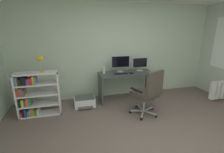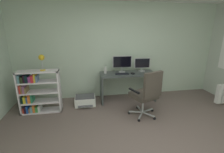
{
  "view_description": "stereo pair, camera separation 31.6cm",
  "coord_description": "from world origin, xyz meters",
  "px_view_note": "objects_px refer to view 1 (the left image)",
  "views": [
    {
      "loc": [
        -1.23,
        -1.9,
        1.86
      ],
      "look_at": [
        -0.31,
        1.64,
        0.77
      ],
      "focal_mm": 25.85,
      "sensor_mm": 36.0,
      "label": 1
    },
    {
      "loc": [
        -0.92,
        -1.97,
        1.86
      ],
      "look_at": [
        -0.31,
        1.64,
        0.77
      ],
      "focal_mm": 25.85,
      "sensor_mm": 36.0,
      "label": 2
    }
  ],
  "objects_px": {
    "keyboard": "(121,74)",
    "printer": "(85,101)",
    "computer_mouse": "(131,73)",
    "monitor_secondary": "(140,63)",
    "radiator": "(223,89)",
    "office_chair": "(148,91)",
    "bookshelf": "(34,95)",
    "desk": "(126,80)",
    "desktop_speaker": "(104,70)",
    "desk_lamp": "(40,60)",
    "monitor_main": "(120,62)"
  },
  "relations": [
    {
      "from": "keyboard",
      "to": "printer",
      "type": "bearing_deg",
      "value": -173.48
    },
    {
      "from": "computer_mouse",
      "to": "monitor_secondary",
      "type": "bearing_deg",
      "value": 19.85
    },
    {
      "from": "printer",
      "to": "radiator",
      "type": "relative_size",
      "value": 0.63
    },
    {
      "from": "office_chair",
      "to": "bookshelf",
      "type": "bearing_deg",
      "value": 164.91
    },
    {
      "from": "monitor_secondary",
      "to": "keyboard",
      "type": "distance_m",
      "value": 0.66
    },
    {
      "from": "desk",
      "to": "desktop_speaker",
      "type": "relative_size",
      "value": 8.43
    },
    {
      "from": "desk",
      "to": "office_chair",
      "type": "height_order",
      "value": "office_chair"
    },
    {
      "from": "office_chair",
      "to": "printer",
      "type": "xyz_separation_m",
      "value": [
        -1.29,
        0.81,
        -0.46
      ]
    },
    {
      "from": "desk",
      "to": "office_chair",
      "type": "xyz_separation_m",
      "value": [
        0.16,
        -0.94,
        0.03
      ]
    },
    {
      "from": "keyboard",
      "to": "desktop_speaker",
      "type": "bearing_deg",
      "value": 162.08
    },
    {
      "from": "desktop_speaker",
      "to": "monitor_secondary",
      "type": "bearing_deg",
      "value": 2.72
    },
    {
      "from": "printer",
      "to": "desktop_speaker",
      "type": "bearing_deg",
      "value": 21.2
    },
    {
      "from": "desk_lamp",
      "to": "radiator",
      "type": "bearing_deg",
      "value": -5.16
    },
    {
      "from": "desk_lamp",
      "to": "desk",
      "type": "bearing_deg",
      "value": 8.53
    },
    {
      "from": "computer_mouse",
      "to": "desktop_speaker",
      "type": "bearing_deg",
      "value": 148.93
    },
    {
      "from": "computer_mouse",
      "to": "radiator",
      "type": "height_order",
      "value": "computer_mouse"
    },
    {
      "from": "desk",
      "to": "keyboard",
      "type": "height_order",
      "value": "keyboard"
    },
    {
      "from": "keyboard",
      "to": "printer",
      "type": "xyz_separation_m",
      "value": [
        -0.95,
        -0.05,
        -0.64
      ]
    },
    {
      "from": "monitor_main",
      "to": "desktop_speaker",
      "type": "xyz_separation_m",
      "value": [
        -0.45,
        -0.05,
        -0.17
      ]
    },
    {
      "from": "desktop_speaker",
      "to": "bookshelf",
      "type": "bearing_deg",
      "value": -166.93
    },
    {
      "from": "desk",
      "to": "desktop_speaker",
      "type": "distance_m",
      "value": 0.66
    },
    {
      "from": "desktop_speaker",
      "to": "keyboard",
      "type": "bearing_deg",
      "value": -21.17
    },
    {
      "from": "monitor_secondary",
      "to": "computer_mouse",
      "type": "relative_size",
      "value": 4.23
    },
    {
      "from": "monitor_main",
      "to": "bookshelf",
      "type": "relative_size",
      "value": 0.51
    },
    {
      "from": "keyboard",
      "to": "computer_mouse",
      "type": "distance_m",
      "value": 0.28
    },
    {
      "from": "radiator",
      "to": "office_chair",
      "type": "bearing_deg",
      "value": -174.23
    },
    {
      "from": "keyboard",
      "to": "bookshelf",
      "type": "distance_m",
      "value": 2.06
    },
    {
      "from": "desk",
      "to": "desk_lamp",
      "type": "bearing_deg",
      "value": -171.47
    },
    {
      "from": "printer",
      "to": "computer_mouse",
      "type": "bearing_deg",
      "value": 1.23
    },
    {
      "from": "monitor_main",
      "to": "computer_mouse",
      "type": "bearing_deg",
      "value": -45.81
    },
    {
      "from": "bookshelf",
      "to": "desk_lamp",
      "type": "distance_m",
      "value": 0.79
    },
    {
      "from": "monitor_main",
      "to": "computer_mouse",
      "type": "height_order",
      "value": "monitor_main"
    },
    {
      "from": "computer_mouse",
      "to": "keyboard",
      "type": "bearing_deg",
      "value": 158.32
    },
    {
      "from": "office_chair",
      "to": "bookshelf",
      "type": "relative_size",
      "value": 1.08
    },
    {
      "from": "desk_lamp",
      "to": "radiator",
      "type": "xyz_separation_m",
      "value": [
        4.49,
        -0.4,
        -0.94
      ]
    },
    {
      "from": "monitor_main",
      "to": "desk_lamp",
      "type": "relative_size",
      "value": 1.44
    },
    {
      "from": "keyboard",
      "to": "radiator",
      "type": "relative_size",
      "value": 0.43
    },
    {
      "from": "desktop_speaker",
      "to": "desk_lamp",
      "type": "distance_m",
      "value": 1.52
    },
    {
      "from": "computer_mouse",
      "to": "office_chair",
      "type": "height_order",
      "value": "office_chair"
    },
    {
      "from": "desk_lamp",
      "to": "printer",
      "type": "relative_size",
      "value": 0.69
    },
    {
      "from": "printer",
      "to": "bookshelf",
      "type": "bearing_deg",
      "value": -171.24
    },
    {
      "from": "desk",
      "to": "computer_mouse",
      "type": "height_order",
      "value": "computer_mouse"
    },
    {
      "from": "monitor_secondary",
      "to": "printer",
      "type": "height_order",
      "value": "monitor_secondary"
    },
    {
      "from": "monitor_main",
      "to": "computer_mouse",
      "type": "relative_size",
      "value": 5.03
    },
    {
      "from": "printer",
      "to": "radiator",
      "type": "distance_m",
      "value": 3.67
    },
    {
      "from": "desktop_speaker",
      "to": "radiator",
      "type": "distance_m",
      "value": 3.21
    },
    {
      "from": "monitor_main",
      "to": "desk",
      "type": "bearing_deg",
      "value": -43.66
    },
    {
      "from": "bookshelf",
      "to": "computer_mouse",
      "type": "bearing_deg",
      "value": 4.79
    },
    {
      "from": "monitor_secondary",
      "to": "keyboard",
      "type": "xyz_separation_m",
      "value": [
        -0.6,
        -0.2,
        -0.2
      ]
    },
    {
      "from": "monitor_main",
      "to": "radiator",
      "type": "relative_size",
      "value": 0.63
    }
  ]
}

